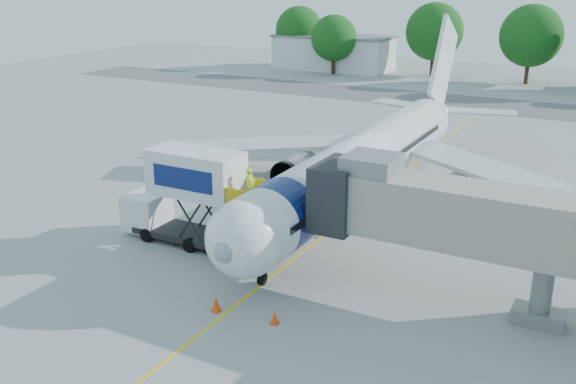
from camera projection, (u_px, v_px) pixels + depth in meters
The scene contains 14 objects.
ground at pixel (341, 222), 39.50m from camera, with size 160.00×160.00×0.00m, color #9C9C99.
guidance_line at pixel (341, 222), 39.50m from camera, with size 0.15×70.00×0.01m, color yellow.
taxiway_strip at pixel (488, 105), 74.44m from camera, with size 120.00×10.00×0.01m, color #59595B.
aircraft at pixel (367, 160), 41.97m from camera, with size 34.17×37.73×11.35m.
jet_bridge at pixel (443, 214), 28.67m from camera, with size 13.90×3.20×6.60m.
catering_hiloader at pixel (188, 197), 35.59m from camera, with size 8.50×2.44×5.50m.
ground_tug at pixel (222, 362), 23.93m from camera, with size 4.13×2.94×1.49m.
safety_cone_a at pixel (275, 318), 27.97m from camera, with size 0.39×0.39×0.62m.
safety_cone_b at pixel (216, 304), 28.99m from camera, with size 0.46×0.46×0.72m.
outbuilding_left at pixel (333, 52), 101.17m from camera, with size 18.40×8.40×5.30m.
tree_a at pixel (299, 30), 102.60m from camera, with size 7.56×7.56×9.64m.
tree_b at pixel (334, 38), 95.75m from camera, with size 6.87×6.87×8.76m.
tree_c at pixel (434, 32), 93.33m from camera, with size 8.31×8.31×10.60m.
tree_d at pixel (531, 36), 86.61m from camera, with size 8.38×8.38×10.68m.
Camera 1 is at (14.64, -33.88, 14.55)m, focal length 40.00 mm.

